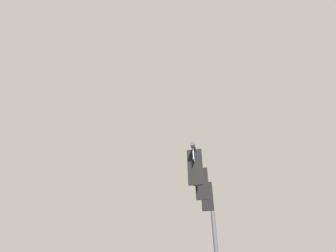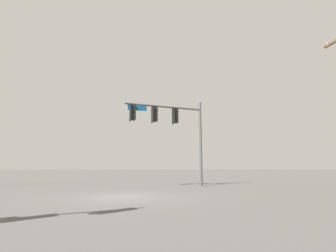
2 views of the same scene
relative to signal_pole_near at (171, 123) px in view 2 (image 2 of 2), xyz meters
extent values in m
plane|color=#514F4C|center=(4.83, 5.47, -4.86)|extent=(400.00, 400.00, 0.00)
cylinder|color=#47474C|center=(-2.59, 0.06, -1.52)|extent=(0.21, 0.21, 6.67)
cylinder|color=#47474C|center=(0.51, -0.01, 1.22)|extent=(6.20, 0.30, 0.15)
cube|color=black|center=(-0.23, 0.01, 0.55)|extent=(0.04, 0.52, 1.30)
cube|color=black|center=(-0.42, 0.01, 0.55)|extent=(0.37, 0.33, 1.10)
cylinder|color=black|center=(-0.42, 0.01, 1.16)|extent=(0.04, 0.04, 0.12)
cylinder|color=#340503|center=(-0.62, 0.02, 0.88)|extent=(0.04, 0.22, 0.22)
cylinder|color=yellow|center=(-0.62, 0.02, 0.55)|extent=(0.04, 0.22, 0.22)
cylinder|color=black|center=(-0.62, 0.02, 0.22)|extent=(0.04, 0.22, 0.22)
cube|color=black|center=(1.48, -0.04, 0.55)|extent=(0.04, 0.52, 1.30)
cube|color=black|center=(1.29, -0.03, 0.55)|extent=(0.37, 0.33, 1.10)
cylinder|color=black|center=(1.29, -0.03, 1.16)|extent=(0.04, 0.04, 0.12)
cylinder|color=#340503|center=(1.09, -0.03, 0.88)|extent=(0.04, 0.22, 0.22)
cylinder|color=yellow|center=(1.09, -0.03, 0.55)|extent=(0.04, 0.22, 0.22)
cylinder|color=black|center=(1.09, -0.03, 0.22)|extent=(0.04, 0.22, 0.22)
cube|color=black|center=(3.18, -0.08, 0.55)|extent=(0.04, 0.52, 1.30)
cube|color=black|center=(2.99, -0.07, 0.55)|extent=(0.37, 0.33, 1.10)
cylinder|color=black|center=(2.99, -0.07, 1.16)|extent=(0.04, 0.04, 0.12)
cylinder|color=#340503|center=(2.79, -0.07, 0.88)|extent=(0.04, 0.22, 0.22)
cylinder|color=yellow|center=(2.79, -0.07, 0.55)|extent=(0.04, 0.22, 0.22)
cylinder|color=black|center=(2.79, -0.07, 0.22)|extent=(0.04, 0.22, 0.22)
cube|color=#0A4C7F|center=(2.68, -0.07, 0.93)|extent=(1.46, 0.08, 0.37)
cube|color=white|center=(2.68, -0.07, 0.93)|extent=(1.52, 0.06, 0.43)
cylinder|color=gray|center=(-5.71, 9.07, 3.41)|extent=(0.08, 0.08, 0.16)
camera|label=1|loc=(11.48, 0.84, -3.05)|focal=28.00mm
camera|label=2|loc=(7.79, 18.39, -3.46)|focal=28.00mm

